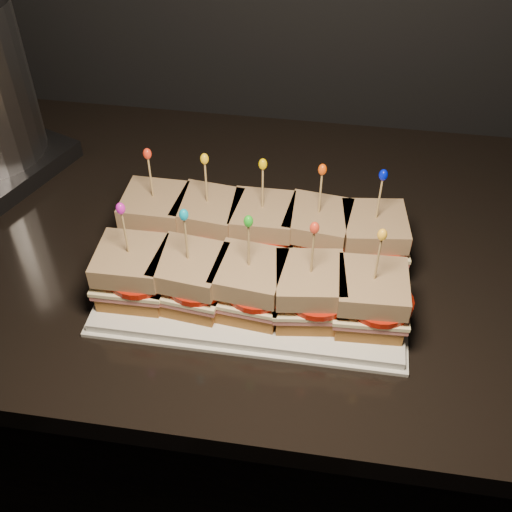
# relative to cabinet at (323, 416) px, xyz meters

# --- Properties ---
(cabinet) EXTENTS (2.65, 0.70, 0.89)m
(cabinet) POSITION_rel_cabinet_xyz_m (0.00, 0.00, 0.00)
(cabinet) COLOR black
(cabinet) RESTS_ON ground
(granite_slab) EXTENTS (2.69, 0.74, 0.04)m
(granite_slab) POSITION_rel_cabinet_xyz_m (0.00, 0.00, 0.47)
(granite_slab) COLOR black
(granite_slab) RESTS_ON cabinet
(platter) EXTENTS (0.43, 0.27, 0.02)m
(platter) POSITION_rel_cabinet_xyz_m (-0.13, -0.10, 0.49)
(platter) COLOR white
(platter) RESTS_ON granite_slab
(platter_rim) EXTENTS (0.44, 0.28, 0.01)m
(platter_rim) POSITION_rel_cabinet_xyz_m (-0.13, -0.10, 0.49)
(platter_rim) COLOR white
(platter_rim) RESTS_ON granite_slab
(sandwich_0_bread_bot) EXTENTS (0.09, 0.09, 0.02)m
(sandwich_0_bread_bot) POSITION_rel_cabinet_xyz_m (-0.29, -0.04, 0.52)
(sandwich_0_bread_bot) COLOR brown
(sandwich_0_bread_bot) RESTS_ON platter
(sandwich_0_ham) EXTENTS (0.10, 0.09, 0.01)m
(sandwich_0_ham) POSITION_rel_cabinet_xyz_m (-0.29, -0.04, 0.53)
(sandwich_0_ham) COLOR #BA6160
(sandwich_0_ham) RESTS_ON sandwich_0_bread_bot
(sandwich_0_cheese) EXTENTS (0.10, 0.10, 0.01)m
(sandwich_0_cheese) POSITION_rel_cabinet_xyz_m (-0.29, -0.04, 0.54)
(sandwich_0_cheese) COLOR #FFF0B0
(sandwich_0_cheese) RESTS_ON sandwich_0_ham
(sandwich_0_tomato) EXTENTS (0.09, 0.09, 0.01)m
(sandwich_0_tomato) POSITION_rel_cabinet_xyz_m (-0.28, -0.05, 0.55)
(sandwich_0_tomato) COLOR #B41809
(sandwich_0_tomato) RESTS_ON sandwich_0_cheese
(sandwich_0_bread_top) EXTENTS (0.09, 0.09, 0.03)m
(sandwich_0_bread_top) POSITION_rel_cabinet_xyz_m (-0.29, -0.04, 0.57)
(sandwich_0_bread_top) COLOR #56280C
(sandwich_0_bread_top) RESTS_ON sandwich_0_tomato
(sandwich_0_pick) EXTENTS (0.00, 0.00, 0.09)m
(sandwich_0_pick) POSITION_rel_cabinet_xyz_m (-0.29, -0.04, 0.61)
(sandwich_0_pick) COLOR tan
(sandwich_0_pick) RESTS_ON sandwich_0_bread_top
(sandwich_0_frill) EXTENTS (0.01, 0.01, 0.02)m
(sandwich_0_frill) POSITION_rel_cabinet_xyz_m (-0.29, -0.04, 0.66)
(sandwich_0_frill) COLOR red
(sandwich_0_frill) RESTS_ON sandwich_0_pick
(sandwich_1_bread_bot) EXTENTS (0.10, 0.10, 0.02)m
(sandwich_1_bread_bot) POSITION_rel_cabinet_xyz_m (-0.21, -0.04, 0.52)
(sandwich_1_bread_bot) COLOR brown
(sandwich_1_bread_bot) RESTS_ON platter
(sandwich_1_ham) EXTENTS (0.11, 0.10, 0.01)m
(sandwich_1_ham) POSITION_rel_cabinet_xyz_m (-0.21, -0.04, 0.53)
(sandwich_1_ham) COLOR #BA6160
(sandwich_1_ham) RESTS_ON sandwich_1_bread_bot
(sandwich_1_cheese) EXTENTS (0.11, 0.11, 0.01)m
(sandwich_1_cheese) POSITION_rel_cabinet_xyz_m (-0.21, -0.04, 0.54)
(sandwich_1_cheese) COLOR #FFF0B0
(sandwich_1_cheese) RESTS_ON sandwich_1_ham
(sandwich_1_tomato) EXTENTS (0.09, 0.09, 0.01)m
(sandwich_1_tomato) POSITION_rel_cabinet_xyz_m (-0.20, -0.05, 0.55)
(sandwich_1_tomato) COLOR #B41809
(sandwich_1_tomato) RESTS_ON sandwich_1_cheese
(sandwich_1_bread_top) EXTENTS (0.10, 0.10, 0.03)m
(sandwich_1_bread_top) POSITION_rel_cabinet_xyz_m (-0.21, -0.04, 0.57)
(sandwich_1_bread_top) COLOR #56280C
(sandwich_1_bread_top) RESTS_ON sandwich_1_tomato
(sandwich_1_pick) EXTENTS (0.00, 0.00, 0.09)m
(sandwich_1_pick) POSITION_rel_cabinet_xyz_m (-0.21, -0.04, 0.61)
(sandwich_1_pick) COLOR tan
(sandwich_1_pick) RESTS_ON sandwich_1_bread_top
(sandwich_1_frill) EXTENTS (0.01, 0.01, 0.02)m
(sandwich_1_frill) POSITION_rel_cabinet_xyz_m (-0.21, -0.04, 0.66)
(sandwich_1_frill) COLOR yellow
(sandwich_1_frill) RESTS_ON sandwich_1_pick
(sandwich_2_bread_bot) EXTENTS (0.09, 0.09, 0.02)m
(sandwich_2_bread_bot) POSITION_rel_cabinet_xyz_m (-0.13, -0.04, 0.52)
(sandwich_2_bread_bot) COLOR brown
(sandwich_2_bread_bot) RESTS_ON platter
(sandwich_2_ham) EXTENTS (0.10, 0.10, 0.01)m
(sandwich_2_ham) POSITION_rel_cabinet_xyz_m (-0.13, -0.04, 0.53)
(sandwich_2_ham) COLOR #BA6160
(sandwich_2_ham) RESTS_ON sandwich_2_bread_bot
(sandwich_2_cheese) EXTENTS (0.10, 0.10, 0.01)m
(sandwich_2_cheese) POSITION_rel_cabinet_xyz_m (-0.13, -0.04, 0.54)
(sandwich_2_cheese) COLOR #FFF0B0
(sandwich_2_cheese) RESTS_ON sandwich_2_ham
(sandwich_2_tomato) EXTENTS (0.09, 0.09, 0.01)m
(sandwich_2_tomato) POSITION_rel_cabinet_xyz_m (-0.11, -0.05, 0.55)
(sandwich_2_tomato) COLOR #B41809
(sandwich_2_tomato) RESTS_ON sandwich_2_cheese
(sandwich_2_bread_top) EXTENTS (0.09, 0.09, 0.03)m
(sandwich_2_bread_top) POSITION_rel_cabinet_xyz_m (-0.13, -0.04, 0.57)
(sandwich_2_bread_top) COLOR #56280C
(sandwich_2_bread_top) RESTS_ON sandwich_2_tomato
(sandwich_2_pick) EXTENTS (0.00, 0.00, 0.09)m
(sandwich_2_pick) POSITION_rel_cabinet_xyz_m (-0.13, -0.04, 0.61)
(sandwich_2_pick) COLOR tan
(sandwich_2_pick) RESTS_ON sandwich_2_bread_top
(sandwich_2_frill) EXTENTS (0.01, 0.01, 0.02)m
(sandwich_2_frill) POSITION_rel_cabinet_xyz_m (-0.13, -0.04, 0.66)
(sandwich_2_frill) COLOR #E7B901
(sandwich_2_frill) RESTS_ON sandwich_2_pick
(sandwich_3_bread_bot) EXTENTS (0.10, 0.10, 0.02)m
(sandwich_3_bread_bot) POSITION_rel_cabinet_xyz_m (-0.05, -0.04, 0.52)
(sandwich_3_bread_bot) COLOR brown
(sandwich_3_bread_bot) RESTS_ON platter
(sandwich_3_ham) EXTENTS (0.11, 0.10, 0.01)m
(sandwich_3_ham) POSITION_rel_cabinet_xyz_m (-0.05, -0.04, 0.53)
(sandwich_3_ham) COLOR #BA6160
(sandwich_3_ham) RESTS_ON sandwich_3_bread_bot
(sandwich_3_cheese) EXTENTS (0.11, 0.11, 0.01)m
(sandwich_3_cheese) POSITION_rel_cabinet_xyz_m (-0.05, -0.04, 0.54)
(sandwich_3_cheese) COLOR #FFF0B0
(sandwich_3_cheese) RESTS_ON sandwich_3_ham
(sandwich_3_tomato) EXTENTS (0.09, 0.09, 0.01)m
(sandwich_3_tomato) POSITION_rel_cabinet_xyz_m (-0.03, -0.05, 0.55)
(sandwich_3_tomato) COLOR #B41809
(sandwich_3_tomato) RESTS_ON sandwich_3_cheese
(sandwich_3_bread_top) EXTENTS (0.10, 0.10, 0.03)m
(sandwich_3_bread_top) POSITION_rel_cabinet_xyz_m (-0.05, -0.04, 0.57)
(sandwich_3_bread_top) COLOR #56280C
(sandwich_3_bread_top) RESTS_ON sandwich_3_tomato
(sandwich_3_pick) EXTENTS (0.00, 0.00, 0.09)m
(sandwich_3_pick) POSITION_rel_cabinet_xyz_m (-0.05, -0.04, 0.61)
(sandwich_3_pick) COLOR tan
(sandwich_3_pick) RESTS_ON sandwich_3_bread_top
(sandwich_3_frill) EXTENTS (0.01, 0.01, 0.02)m
(sandwich_3_frill) POSITION_rel_cabinet_xyz_m (-0.05, -0.04, 0.66)
(sandwich_3_frill) COLOR #E8480A
(sandwich_3_frill) RESTS_ON sandwich_3_pick
(sandwich_4_bread_bot) EXTENTS (0.10, 0.10, 0.02)m
(sandwich_4_bread_bot) POSITION_rel_cabinet_xyz_m (0.04, -0.04, 0.52)
(sandwich_4_bread_bot) COLOR brown
(sandwich_4_bread_bot) RESTS_ON platter
(sandwich_4_ham) EXTENTS (0.11, 0.11, 0.01)m
(sandwich_4_ham) POSITION_rel_cabinet_xyz_m (0.04, -0.04, 0.53)
(sandwich_4_ham) COLOR #BA6160
(sandwich_4_ham) RESTS_ON sandwich_4_bread_bot
(sandwich_4_cheese) EXTENTS (0.11, 0.11, 0.01)m
(sandwich_4_cheese) POSITION_rel_cabinet_xyz_m (0.04, -0.04, 0.54)
(sandwich_4_cheese) COLOR #FFF0B0
(sandwich_4_cheese) RESTS_ON sandwich_4_ham
(sandwich_4_tomato) EXTENTS (0.09, 0.09, 0.01)m
(sandwich_4_tomato) POSITION_rel_cabinet_xyz_m (0.05, -0.05, 0.55)
(sandwich_4_tomato) COLOR #B41809
(sandwich_4_tomato) RESTS_ON sandwich_4_cheese
(sandwich_4_bread_top) EXTENTS (0.10, 0.10, 0.03)m
(sandwich_4_bread_top) POSITION_rel_cabinet_xyz_m (0.04, -0.04, 0.57)
(sandwich_4_bread_top) COLOR #56280C
(sandwich_4_bread_top) RESTS_ON sandwich_4_tomato
(sandwich_4_pick) EXTENTS (0.00, 0.00, 0.09)m
(sandwich_4_pick) POSITION_rel_cabinet_xyz_m (0.04, -0.04, 0.61)
(sandwich_4_pick) COLOR tan
(sandwich_4_pick) RESTS_ON sandwich_4_bread_top
(sandwich_4_frill) EXTENTS (0.01, 0.01, 0.02)m
(sandwich_4_frill) POSITION_rel_cabinet_xyz_m (0.04, -0.04, 0.66)
(sandwich_4_frill) COLOR #020ED1
(sandwich_4_frill) RESTS_ON sandwich_4_pick
(sandwich_5_bread_bot) EXTENTS (0.09, 0.09, 0.02)m
(sandwich_5_bread_bot) POSITION_rel_cabinet_xyz_m (-0.29, -0.16, 0.52)
(sandwich_5_bread_bot) COLOR brown
(sandwich_5_bread_bot) RESTS_ON platter
(sandwich_5_ham) EXTENTS (0.10, 0.10, 0.01)m
(sandwich_5_ham) POSITION_rel_cabinet_xyz_m (-0.29, -0.16, 0.53)
(sandwich_5_ham) COLOR #BA6160
(sandwich_5_ham) RESTS_ON sandwich_5_bread_bot
(sandwich_5_cheese) EXTENTS (0.10, 0.10, 0.01)m
(sandwich_5_cheese) POSITION_rel_cabinet_xyz_m (-0.29, -0.16, 0.54)
(sandwich_5_cheese) COLOR #FFF0B0
(sandwich_5_cheese) RESTS_ON sandwich_5_ham
(sandwich_5_tomato) EXTENTS (0.09, 0.09, 0.01)m
(sandwich_5_tomato) POSITION_rel_cabinet_xyz_m (-0.28, -0.17, 0.55)
(sandwich_5_tomato) COLOR #B41809
(sandwich_5_tomato) RESTS_ON sandwich_5_cheese
(sandwich_5_bread_top) EXTENTS (0.09, 0.09, 0.03)m
(sandwich_5_bread_top) POSITION_rel_cabinet_xyz_m (-0.29, -0.16, 0.57)
(sandwich_5_bread_top) COLOR #56280C
(sandwich_5_bread_top) RESTS_ON sandwich_5_tomato
(sandwich_5_pick) EXTENTS (0.00, 0.00, 0.09)m
(sandwich_5_pick) POSITION_rel_cabinet_xyz_m (-0.29, -0.16, 0.61)
(sandwich_5_pick) COLOR tan
(sandwich_5_pick) RESTS_ON sandwich_5_bread_top
(sandwich_5_frill) EXTENTS (0.01, 0.01, 0.02)m
(sandwich_5_frill) POSITION_rel_cabinet_xyz_m (-0.29, -0.16, 0.66)
(sandwich_5_frill) COLOR #CA18AF
(sandwich_5_frill) RESTS_ON sandwich_5_pick
(sandwich_6_bread_bot) EXTENTS (0.10, 0.10, 0.02)m
(sandwich_6_bread_bot) POSITION_rel_cabinet_xyz_m (-0.21, -0.16, 0.52)
(sandwich_6_bread_bot) COLOR brown
(sandwich_6_bread_bot) RESTS_ON platter
(sandwich_6_ham) EXTENTS (0.11, 0.10, 0.01)m
(sandwich_6_ham) POSITION_rel_cabinet_xyz_m (-0.21, -0.16, 0.53)
(sandwich_6_ham) COLOR #BA6160
(sandwich_6_ham) RESTS_ON sandwich_6_bread_bot
(sandwich_6_cheese) EXTENTS (0.11, 0.11, 0.01)m
(sandwich_6_cheese) POSITION_rel_cabinet_xyz_m (-0.21, -0.16, 0.54)
(sandwich_6_cheese) COLOR #FFF0B0
(sandwich_6_cheese) RESTS_ON sandwich_6_ham
(sandwich_6_tomato) EXTENTS (0.09, 0.09, 0.01)m
(sandwich_6_tomato) POSITION_rel_cabinet_xyz_m (-0.20, -0.17, 0.55)
(sandwich_6_tomato) COLOR #B41809
(sandwich_6_tomato) RESTS_ON sandwich_6_cheese
(sandwich_6_bread_top) EXTENTS (0.10, 0.10, 0.03)m
(sandwich_6_bread_top) POSITION_rel_cabinet_xyz_m (-0.21, -0.16, 0.57)
(sandwich_6_bread_top) COLOR #56280C
(sandwich_6_bread_top) RESTS_ON sandwich_6_tomato
(sandwich_6_pick) EXTENTS (0.00, 0.00, 0.09)m
(sandwich_6_pick) POSITION_rel_cabinet_xyz_m (-0.21, -0.16, 0.61)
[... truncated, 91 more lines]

